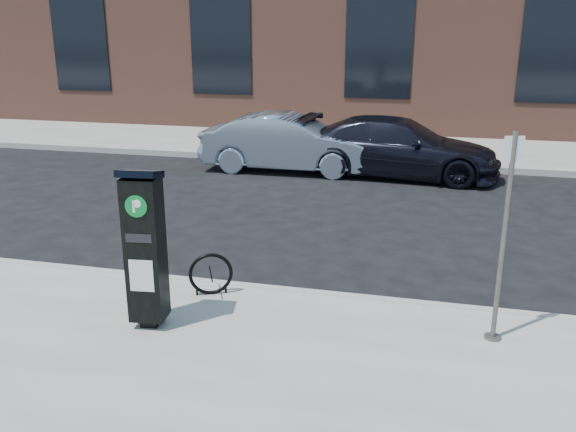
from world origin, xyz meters
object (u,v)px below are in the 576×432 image
(parking_kiosk, at_px, (145,247))
(bike_rack, at_px, (211,274))
(car_silver, at_px, (289,143))
(car_dark, at_px, (397,147))
(sign_pole, at_px, (503,241))

(parking_kiosk, height_order, bike_rack, parking_kiosk)
(car_silver, bearing_deg, parking_kiosk, -177.64)
(parking_kiosk, height_order, car_dark, parking_kiosk)
(parking_kiosk, xyz_separation_m, bike_rack, (0.38, 0.94, -0.67))
(car_silver, bearing_deg, bike_rack, -174.39)
(parking_kiosk, relative_size, sign_pole, 0.81)
(parking_kiosk, bearing_deg, bike_rack, 61.55)
(sign_pole, bearing_deg, car_dark, 85.44)
(car_silver, bearing_deg, sign_pole, -152.53)
(sign_pole, distance_m, car_dark, 8.15)
(parking_kiosk, distance_m, car_dark, 8.83)
(parking_kiosk, height_order, sign_pole, sign_pole)
(bike_rack, height_order, car_dark, car_dark)
(parking_kiosk, bearing_deg, car_dark, 69.49)
(bike_rack, height_order, car_silver, car_silver)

